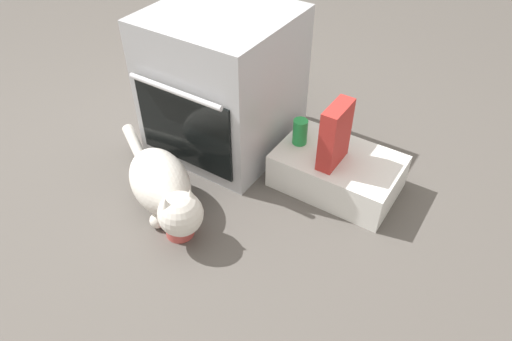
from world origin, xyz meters
name	(u,v)px	position (x,y,z in m)	size (l,w,h in m)	color
ground	(165,193)	(0.00, 0.00, 0.00)	(8.00, 8.00, 0.00)	#56514C
oven	(223,83)	(0.00, 0.47, 0.34)	(0.60, 0.64, 0.68)	#B7BABF
pantry_cabinet	(337,171)	(0.62, 0.47, 0.09)	(0.54, 0.35, 0.17)	white
food_bowl	(180,228)	(0.21, -0.15, 0.03)	(0.12, 0.12, 0.07)	#C64C47
cat	(164,187)	(0.08, -0.08, 0.14)	(0.73, 0.45, 0.26)	silver
cereal_box	(335,135)	(0.61, 0.42, 0.31)	(0.07, 0.18, 0.28)	#B72D28
soda_can	(300,132)	(0.42, 0.46, 0.23)	(0.07, 0.07, 0.12)	green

